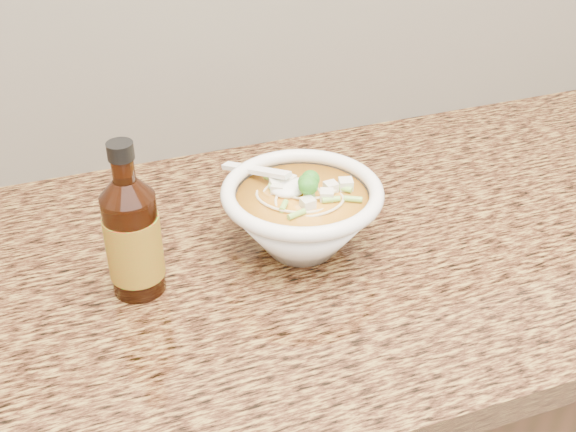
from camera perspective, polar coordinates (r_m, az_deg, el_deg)
name	(u,v)px	position (r m, az deg, el deg)	size (l,w,h in m)	color
counter_slab	(363,242)	(1.05, 5.95, -2.09)	(4.00, 0.68, 0.04)	olive
soup_bowl	(302,216)	(0.97, 1.09, -0.02)	(0.22, 0.23, 0.12)	white
hot_sauce_bottle	(133,237)	(0.90, -12.15, -1.67)	(0.08, 0.08, 0.21)	black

